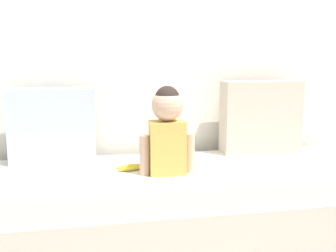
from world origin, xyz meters
The scene contains 7 objects.
ground_plane centered at (0.00, 0.00, 0.00)m, with size 12.00×12.00×0.00m, color #B2ADA3.
back_wall centered at (0.00, 0.53, 1.19)m, with size 5.63×0.10×2.37m, color silver.
couch centered at (0.00, 0.00, 0.19)m, with size 2.43×0.80×0.39m.
throw_pillow_left centered at (-0.67, 0.30, 0.62)m, with size 0.51×0.16×0.45m, color #B2BCC6.
throw_pillow_right centered at (0.67, 0.30, 0.63)m, with size 0.53×0.16×0.47m, color #C1B29E.
toddler centered at (-0.04, -0.08, 0.65)m, with size 0.30×0.17×0.48m.
banana centered at (-0.23, 0.01, 0.41)m, with size 0.17×0.04×0.04m, color yellow.
Camera 1 is at (-0.45, -2.15, 1.03)m, focal length 42.71 mm.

